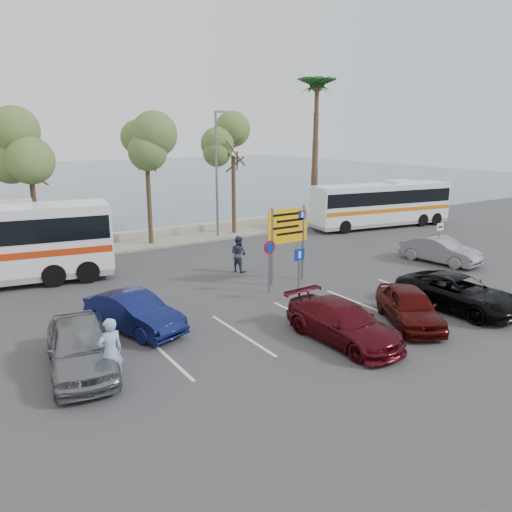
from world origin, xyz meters
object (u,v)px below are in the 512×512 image
street_lamp_right (217,168)px  car_silver_a (80,346)px  car_blue (134,312)px  suv_black (458,293)px  direction_sign (288,232)px  car_maroon (343,323)px  car_silver_b (440,250)px  pedestrian_near (111,352)px  car_red (409,306)px  coach_bus_right (381,206)px  pedestrian_far (238,254)px

street_lamp_right → car_silver_a: bearing=-131.4°
car_blue → car_silver_a: bearing=-157.3°
street_lamp_right → suv_black: (1.53, -17.02, -3.92)m
street_lamp_right → direction_sign: street_lamp_right is taller
car_maroon → suv_black: size_ratio=0.94×
car_silver_b → pedestrian_near: 19.32m
direction_sign → street_lamp_right: bearing=79.1°
direction_sign → car_maroon: (-2.51, -6.53, -1.76)m
car_red → car_silver_b: (8.37, 5.00, 0.02)m
car_silver_a → suv_black: 14.32m
car_blue → direction_sign: bearing=-6.4°
car_maroon → car_blue: bearing=138.0°
street_lamp_right → car_silver_a: size_ratio=1.76×
car_red → pedestrian_near: size_ratio=2.02×
street_lamp_right → car_red: 17.52m
direction_sign → car_maroon: direction_sign is taller
car_maroon → pedestrian_near: 7.62m
suv_black → pedestrian_near: 13.62m
street_lamp_right → coach_bus_right: size_ratio=0.72×
car_blue → suv_black: car_blue is taller
coach_bus_right → pedestrian_near: coach_bus_right is taller
car_red → pedestrian_far: 9.62m
car_silver_a → car_maroon: 8.44m
suv_black → car_maroon: bearing=175.3°
coach_bus_right → car_blue: 23.90m
street_lamp_right → car_silver_b: size_ratio=1.88×
street_lamp_right → car_red: (-1.37, -17.02, -3.91)m
car_silver_b → pedestrian_far: bearing=147.4°
direction_sign → car_maroon: 7.21m
coach_bus_right → car_maroon: coach_bus_right is taller
car_silver_a → pedestrian_near: 1.46m
car_red → street_lamp_right: bearing=115.2°
suv_black → car_red: bearing=176.9°
coach_bus_right → suv_black: bearing=-126.8°
suv_black → pedestrian_far: bearing=112.5°
coach_bus_right → car_silver_b: size_ratio=2.59×
car_red → suv_black: bearing=29.8°
suv_black → coach_bus_right: bearing=50.1°
car_silver_b → car_silver_a: bearing=177.8°
pedestrian_near → direction_sign: bearing=-161.5°
direction_sign → pedestrian_near: bearing=-152.5°
suv_black → car_silver_a: bearing=165.4°
direction_sign → coach_bus_right: (14.00, 7.30, -0.86)m
car_maroon → suv_black: 6.04m
coach_bus_right → car_maroon: (-16.50, -13.83, -0.90)m
car_silver_a → car_silver_b: (19.50, 2.14, -0.07)m
car_maroon → car_red: car_red is taller
coach_bus_right → car_silver_b: 10.33m
direction_sign → suv_black: (3.53, -6.70, -1.75)m
car_red → pedestrian_far: pedestrian_far is taller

